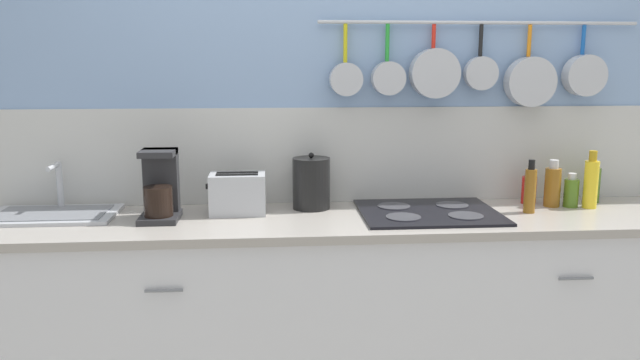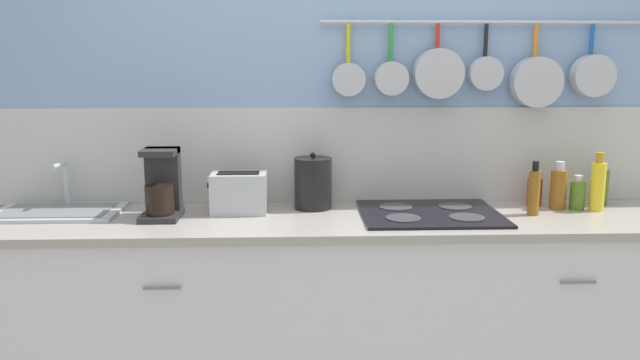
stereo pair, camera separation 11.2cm
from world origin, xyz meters
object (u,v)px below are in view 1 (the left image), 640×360
Objects in this scene: bottle_hot_sauce at (553,186)px; bottle_sesame_oil at (591,183)px; kettle at (311,183)px; coffee_maker at (160,190)px; bottle_olive_oil at (593,184)px; bottle_cooking_wine at (530,189)px; toaster at (238,194)px; bottle_vinegar at (571,192)px; bottle_dish_soap at (529,189)px.

bottle_sesame_oil is at bearing -15.28° from bottle_hot_sauce.
kettle is at bearing 177.31° from bottle_hot_sauce.
coffee_maker reaches higher than kettle.
bottle_cooking_wine is at bearing -154.79° from bottle_olive_oil.
toaster is 1.29× the size of bottle_olive_oil.
bottle_cooking_wine is 0.18m from bottle_hot_sauce.
bottle_hot_sauce is at bearing -2.69° from kettle.
bottle_vinegar is 0.78× the size of bottle_olive_oil.
bottle_vinegar is at bearing -12.83° from bottle_hot_sauce.
bottle_olive_oil is at bearing 56.98° from bottle_sesame_oil.
bottle_olive_oil reaches higher than bottle_dish_soap.
bottle_sesame_oil is 0.14m from bottle_olive_oil.
kettle is 1.30m from bottle_olive_oil.
bottle_hot_sauce reaches higher than bottle_dish_soap.
bottle_cooking_wine is (1.56, -0.03, -0.02)m from coffee_maker.
coffee_maker is at bearing -177.45° from bottle_hot_sauce.
bottle_vinegar is 0.09m from bottle_sesame_oil.
bottle_dish_soap is at bearing 0.78° from kettle.
bottle_hot_sauce is 0.09m from bottle_vinegar.
bottle_cooking_wine is at bearing -9.63° from kettle.
toaster is at bearing -179.89° from bottle_vinegar.
coffee_maker is 0.32m from toaster.
coffee_maker is at bearing -175.66° from bottle_olive_oil.
bottle_cooking_wine is 1.09× the size of bottle_hot_sauce.
bottle_sesame_oil is 1.31× the size of bottle_olive_oil.
bottle_dish_soap is 0.31m from bottle_olive_oil.
coffee_maker is 1.71m from bottle_hot_sauce.
bottle_dish_soap is at bearing 152.71° from bottle_vinegar.
kettle is 1.09× the size of bottle_cooking_wine.
coffee_maker is 1.36× the size of bottle_hot_sauce.
bottle_cooking_wine is at bearing -112.12° from bottle_dish_soap.
bottle_olive_oil is (1.93, 0.15, -0.04)m from coffee_maker.
kettle is at bearing 170.37° from bottle_cooking_wine.
kettle reaches higher than toaster.
toaster is 1.39m from bottle_hot_sauce.
toaster reaches higher than bottle_dish_soap.
bottle_vinegar is at bearing -3.40° from kettle.
toaster is 1.64× the size of bottle_vinegar.
bottle_sesame_oil is at bearing -24.41° from bottle_dish_soap.
coffee_maker is 1.63m from bottle_dish_soap.
coffee_maker is 1.90× the size of bottle_dish_soap.
bottle_cooking_wine is (1.24, -0.09, 0.01)m from toaster.
bottle_dish_soap is 0.59× the size of bottle_sesame_oil.
coffee_maker reaches higher than bottle_sesame_oil.
bottle_vinegar is (0.23, 0.09, -0.03)m from bottle_cooking_wine.
bottle_sesame_oil is at bearing -123.02° from bottle_olive_oil.
coffee_maker is 1.56m from bottle_cooking_wine.
kettle reaches higher than bottle_olive_oil.
bottle_sesame_oil is (0.07, -0.02, 0.05)m from bottle_vinegar.
kettle is 1.23m from bottle_sesame_oil.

